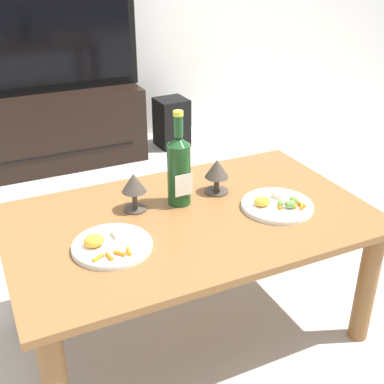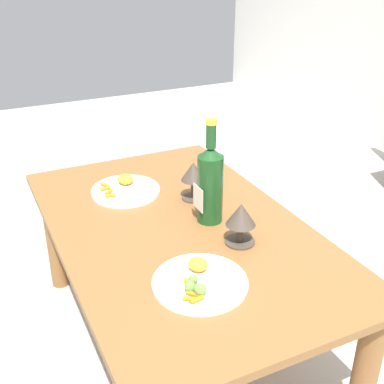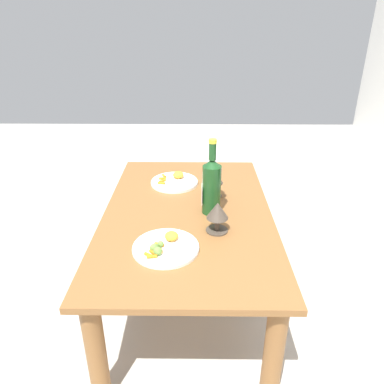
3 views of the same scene
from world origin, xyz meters
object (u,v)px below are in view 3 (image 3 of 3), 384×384
Objects in this scene: dinner_plate_left at (175,181)px; dinner_plate_right at (166,247)px; wine_bottle at (212,184)px; goblet_left at (214,178)px; goblet_right at (217,212)px; dining_table at (188,227)px.

dinner_plate_left is 0.97× the size of dinner_plate_right.
dinner_plate_left is (-0.30, -0.18, -0.12)m from wine_bottle.
dinner_plate_left is 0.60m from dinner_plate_right.
wine_bottle is at bearing 148.55° from dinner_plate_right.
goblet_right is (0.31, 0.00, -0.01)m from goblet_left.
dinner_plate_left is at bearing -157.12° from goblet_right.
dinner_plate_left is at bearing 179.78° from dinner_plate_right.
wine_bottle is 1.38× the size of dinner_plate_left.
dinner_plate_right is at bearing -55.77° from goblet_right.
wine_bottle is 0.36m from dinner_plate_right.
goblet_left is at bearing 173.25° from wine_bottle.
wine_bottle reaches higher than dinner_plate_left.
goblet_left reaches higher than dining_table.
dinner_plate_left is at bearing -126.92° from goblet_left.
goblet_right is at bearing 124.23° from dinner_plate_right.
dinner_plate_left is at bearing -149.91° from wine_bottle.
goblet_left is at bearing 180.00° from goblet_right.
wine_bottle is 1.34× the size of dinner_plate_right.
goblet_left is 1.06× the size of goblet_right.
dinner_plate_left reaches higher than dining_table.
dining_table is at bearing 13.67° from dinner_plate_left.
goblet_right is at bearing 36.89° from dining_table.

